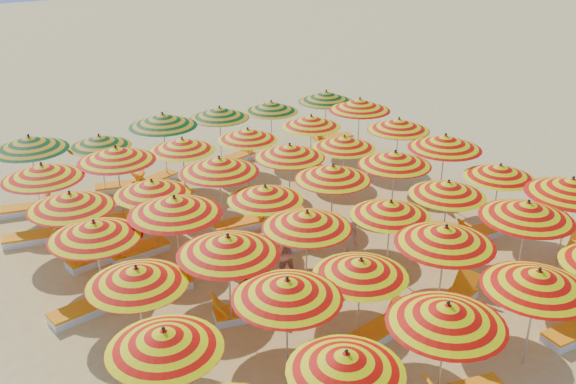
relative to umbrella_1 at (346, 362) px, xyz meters
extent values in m
plane|color=#E0B863|center=(3.51, 6.80, -1.97)|extent=(120.00, 120.00, 0.00)
cone|color=#DF6D00|center=(0.00, 0.00, 0.00)|extent=(2.60, 2.60, 0.40)
sphere|color=black|center=(0.00, 0.00, 0.23)|extent=(0.07, 0.07, 0.07)
cylinder|color=silver|center=(2.30, -0.11, -0.81)|extent=(0.04, 0.04, 2.31)
cone|color=#DF6D00|center=(2.30, -0.11, 0.19)|extent=(2.45, 2.45, 0.44)
sphere|color=black|center=(2.30, -0.11, 0.44)|extent=(0.08, 0.08, 0.08)
cylinder|color=silver|center=(4.77, -0.24, -0.81)|extent=(0.04, 0.04, 2.30)
cone|color=#DF6D00|center=(4.77, -0.24, 0.18)|extent=(2.59, 2.59, 0.44)
sphere|color=black|center=(4.77, -0.24, 0.43)|extent=(0.08, 0.08, 0.08)
cylinder|color=silver|center=(-2.42, 2.21, -0.88)|extent=(0.04, 0.04, 2.17)
cone|color=#DF6D00|center=(-2.42, 2.21, 0.06)|extent=(2.77, 2.77, 0.41)
sphere|color=black|center=(-2.42, 2.21, 0.30)|extent=(0.07, 0.07, 0.07)
cylinder|color=silver|center=(0.26, 2.28, -0.82)|extent=(0.04, 0.04, 2.29)
cone|color=#DF6D00|center=(0.26, 2.28, 0.17)|extent=(2.41, 2.41, 0.44)
sphere|color=black|center=(0.26, 2.28, 0.42)|extent=(0.08, 0.08, 0.08)
cylinder|color=silver|center=(2.20, 2.33, -0.91)|extent=(0.04, 0.04, 2.12)
cone|color=#DF6D00|center=(2.20, 2.33, 0.01)|extent=(2.52, 2.52, 0.40)
sphere|color=black|center=(2.20, 2.33, 0.24)|extent=(0.07, 0.07, 0.07)
cylinder|color=silver|center=(4.51, 2.12, -0.79)|extent=(0.04, 0.04, 2.35)
cone|color=#DF6D00|center=(4.51, 2.12, 0.23)|extent=(2.67, 2.67, 0.45)
sphere|color=black|center=(4.51, 2.12, 0.49)|extent=(0.08, 0.08, 0.08)
cylinder|color=silver|center=(7.21, 1.97, -0.79)|extent=(0.04, 0.04, 2.36)
cone|color=#DF6D00|center=(7.21, 1.97, 0.24)|extent=(2.64, 2.64, 0.45)
sphere|color=black|center=(7.21, 1.97, 0.49)|extent=(0.08, 0.08, 0.08)
cylinder|color=silver|center=(9.32, 2.21, -0.75)|extent=(0.05, 0.05, 2.43)
cone|color=#DF6D00|center=(9.32, 2.21, 0.30)|extent=(3.22, 3.22, 0.46)
sphere|color=black|center=(9.32, 2.21, 0.57)|extent=(0.08, 0.08, 0.08)
cylinder|color=silver|center=(-2.06, 4.53, -0.87)|extent=(0.04, 0.04, 2.19)
cone|color=#DF6D00|center=(-2.06, 4.53, 0.08)|extent=(2.52, 2.52, 0.42)
sphere|color=black|center=(-2.06, 4.53, 0.32)|extent=(0.07, 0.07, 0.07)
cylinder|color=silver|center=(0.05, 4.42, -0.78)|extent=(0.05, 0.05, 2.36)
cone|color=#DF6D00|center=(0.05, 4.42, 0.24)|extent=(2.43, 2.43, 0.45)
sphere|color=black|center=(0.05, 4.42, 0.50)|extent=(0.08, 0.08, 0.08)
cylinder|color=silver|center=(2.38, 4.67, -0.84)|extent=(0.04, 0.04, 2.26)
cone|color=#DF6D00|center=(2.38, 4.67, 0.14)|extent=(2.98, 2.98, 0.43)
sphere|color=black|center=(2.38, 4.67, 0.39)|extent=(0.08, 0.08, 0.08)
cylinder|color=silver|center=(4.74, 4.27, -0.91)|extent=(0.04, 0.04, 2.11)
cone|color=#DF6D00|center=(4.74, 4.27, 0.00)|extent=(2.55, 2.55, 0.40)
sphere|color=black|center=(4.74, 4.27, 0.23)|extent=(0.07, 0.07, 0.07)
cylinder|color=silver|center=(6.88, 4.33, -0.89)|extent=(0.04, 0.04, 2.15)
cone|color=#DF6D00|center=(6.88, 4.33, 0.04)|extent=(2.72, 2.72, 0.41)
sphere|color=black|center=(6.88, 4.33, 0.28)|extent=(0.07, 0.07, 0.07)
cylinder|color=silver|center=(9.20, 4.49, -0.92)|extent=(0.04, 0.04, 2.10)
cone|color=#DF6D00|center=(9.20, 4.49, -0.01)|extent=(2.52, 2.52, 0.40)
sphere|color=black|center=(9.20, 4.49, 0.22)|extent=(0.07, 0.07, 0.07)
cylinder|color=silver|center=(-2.19, 6.98, -0.84)|extent=(0.04, 0.04, 2.26)
cone|color=#DF6D00|center=(-2.19, 6.98, 0.14)|extent=(2.64, 2.64, 0.43)
sphere|color=black|center=(-2.19, 6.98, 0.39)|extent=(0.08, 0.08, 0.08)
cylinder|color=silver|center=(-0.15, 6.91, -0.76)|extent=(0.05, 0.05, 2.41)
cone|color=#DF6D00|center=(-0.15, 6.91, 0.29)|extent=(3.20, 3.20, 0.46)
sphere|color=black|center=(-0.15, 6.91, 0.55)|extent=(0.08, 0.08, 0.08)
cylinder|color=silver|center=(2.51, 6.90, -0.91)|extent=(0.04, 0.04, 2.10)
cone|color=#DF6D00|center=(2.51, 6.90, 0.00)|extent=(2.32, 2.32, 0.40)
sphere|color=black|center=(2.51, 6.90, 0.23)|extent=(0.07, 0.07, 0.07)
cylinder|color=silver|center=(4.75, 6.82, -0.84)|extent=(0.04, 0.04, 2.25)
cone|color=#DF6D00|center=(4.75, 6.82, 0.13)|extent=(2.94, 2.94, 0.43)
sphere|color=black|center=(4.75, 6.82, 0.38)|extent=(0.07, 0.07, 0.07)
cylinder|color=silver|center=(7.00, 6.68, -0.83)|extent=(0.04, 0.04, 2.26)
cone|color=#DF6D00|center=(7.00, 6.68, 0.15)|extent=(2.92, 2.92, 0.43)
sphere|color=black|center=(7.00, 6.68, 0.40)|extent=(0.08, 0.08, 0.08)
cylinder|color=silver|center=(9.15, 6.71, -0.77)|extent=(0.05, 0.05, 2.38)
cone|color=#DF6D00|center=(9.15, 6.71, 0.26)|extent=(2.89, 2.89, 0.45)
sphere|color=black|center=(9.15, 6.71, 0.52)|extent=(0.08, 0.08, 0.08)
cylinder|color=silver|center=(-2.21, 8.95, -0.83)|extent=(0.04, 0.04, 2.27)
cone|color=#DF6D00|center=(-2.21, 8.95, 0.15)|extent=(2.75, 2.75, 0.43)
sphere|color=black|center=(-2.21, 8.95, 0.40)|extent=(0.08, 0.08, 0.08)
cylinder|color=silver|center=(0.02, 8.89, -0.90)|extent=(0.04, 0.04, 2.13)
cone|color=#DF6D00|center=(0.02, 8.89, 0.02)|extent=(2.66, 2.66, 0.41)
sphere|color=black|center=(0.02, 8.89, 0.26)|extent=(0.07, 0.07, 0.07)
cylinder|color=silver|center=(2.14, 8.90, -0.79)|extent=(0.04, 0.04, 2.36)
cone|color=#DF6D00|center=(2.14, 8.90, 0.24)|extent=(2.98, 2.98, 0.45)
sphere|color=black|center=(2.14, 8.90, 0.50)|extent=(0.08, 0.08, 0.08)
cylinder|color=silver|center=(4.66, 8.99, -0.84)|extent=(0.04, 0.04, 2.26)
cone|color=#DF6D00|center=(4.66, 8.99, 0.14)|extent=(2.36, 2.36, 0.43)
sphere|color=black|center=(4.66, 8.99, 0.39)|extent=(0.08, 0.08, 0.08)
cylinder|color=silver|center=(6.86, 9.03, -0.91)|extent=(0.04, 0.04, 2.11)
cone|color=#DF6D00|center=(6.86, 9.03, 0.00)|extent=(2.45, 2.45, 0.40)
sphere|color=black|center=(6.86, 9.03, 0.24)|extent=(0.07, 0.07, 0.07)
cylinder|color=silver|center=(9.44, 9.23, -0.85)|extent=(0.04, 0.04, 2.22)
cone|color=#DF6D00|center=(9.44, 9.23, 0.11)|extent=(2.61, 2.61, 0.42)
sphere|color=black|center=(9.44, 9.23, 0.35)|extent=(0.07, 0.07, 0.07)
cylinder|color=silver|center=(-2.36, 11.27, -0.80)|extent=(0.04, 0.04, 2.33)
cone|color=#DF6D00|center=(-2.36, 11.27, 0.21)|extent=(3.07, 3.07, 0.44)
sphere|color=black|center=(-2.36, 11.27, 0.47)|extent=(0.08, 0.08, 0.08)
cylinder|color=silver|center=(-0.14, 11.35, -0.77)|extent=(0.05, 0.05, 2.39)
cone|color=#DF6D00|center=(-0.14, 11.35, 0.27)|extent=(2.94, 2.94, 0.46)
sphere|color=black|center=(-0.14, 11.35, 0.53)|extent=(0.08, 0.08, 0.08)
cylinder|color=silver|center=(2.16, 11.61, -0.88)|extent=(0.04, 0.04, 2.16)
cone|color=#DF6D00|center=(2.16, 11.61, 0.05)|extent=(2.62, 2.62, 0.41)
sphere|color=black|center=(2.16, 11.61, 0.29)|extent=(0.07, 0.07, 0.07)
cylinder|color=silver|center=(4.56, 11.50, -0.92)|extent=(0.04, 0.04, 2.10)
cone|color=#DF6D00|center=(4.56, 11.50, -0.01)|extent=(2.57, 2.57, 0.40)
sphere|color=black|center=(4.56, 11.50, 0.22)|extent=(0.07, 0.07, 0.07)
cylinder|color=silver|center=(7.14, 11.37, -0.88)|extent=(0.04, 0.04, 2.17)
cone|color=#DF6D00|center=(7.14, 11.37, 0.06)|extent=(2.18, 2.18, 0.41)
sphere|color=black|center=(7.14, 11.37, 0.29)|extent=(0.07, 0.07, 0.07)
cylinder|color=silver|center=(9.53, 11.57, -0.78)|extent=(0.05, 0.05, 2.38)
cone|color=#DF6D00|center=(9.53, 11.57, 0.26)|extent=(2.57, 2.57, 0.45)
sphere|color=black|center=(9.53, 11.57, 0.52)|extent=(0.08, 0.08, 0.08)
cylinder|color=silver|center=(-2.15, 13.77, -0.76)|extent=(0.05, 0.05, 2.42)
cone|color=#645505|center=(-2.15, 13.77, 0.29)|extent=(3.20, 3.20, 0.46)
sphere|color=black|center=(-2.15, 13.77, 0.55)|extent=(0.08, 0.08, 0.08)
cylinder|color=silver|center=(0.01, 13.55, -0.91)|extent=(0.04, 0.04, 2.12)
cone|color=#645505|center=(0.01, 13.55, 0.01)|extent=(2.70, 2.70, 0.40)
sphere|color=black|center=(0.01, 13.55, 0.24)|extent=(0.07, 0.07, 0.07)
cylinder|color=silver|center=(2.38, 13.72, -0.75)|extent=(0.05, 0.05, 2.42)
cone|color=#645505|center=(2.38, 13.72, 0.29)|extent=(3.07, 3.07, 0.46)
sphere|color=black|center=(2.38, 13.72, 0.56)|extent=(0.08, 0.08, 0.08)
cylinder|color=silver|center=(4.74, 13.97, -0.85)|extent=(0.04, 0.04, 2.23)
cone|color=#645505|center=(4.74, 13.97, 0.11)|extent=(2.80, 2.80, 0.42)
sphere|color=black|center=(4.74, 13.97, 0.36)|extent=(0.07, 0.07, 0.07)
cylinder|color=silver|center=(6.92, 13.81, -0.89)|extent=(0.04, 0.04, 2.15)
cone|color=#645505|center=(6.92, 13.81, 0.04)|extent=(2.71, 2.71, 0.41)
sphere|color=black|center=(6.92, 13.81, 0.27)|extent=(0.07, 0.07, 0.07)
cylinder|color=silver|center=(9.37, 13.54, -0.84)|extent=(0.04, 0.04, 2.26)
cone|color=#645505|center=(9.37, 13.54, 0.14)|extent=(2.70, 2.70, 0.43)
sphere|color=black|center=(9.37, 13.54, 0.39)|extent=(0.08, 0.08, 0.08)
cube|color=white|center=(6.55, -0.27, -1.87)|extent=(1.74, 0.71, 0.20)
cube|color=orange|center=(6.55, -0.27, -1.74)|extent=(1.74, 0.71, 0.06)
cube|color=white|center=(2.75, 2.22, -1.87)|extent=(1.76, 0.81, 0.20)
cube|color=orange|center=(2.75, 2.22, -1.74)|extent=(1.76, 0.81, 0.06)
cube|color=orange|center=(3.44, 2.32, -1.52)|extent=(0.44, 0.63, 0.48)
cube|color=white|center=(5.06, 2.16, -1.87)|extent=(1.79, 1.01, 0.20)
cube|color=orange|center=(5.06, 2.16, -1.74)|extent=(1.79, 1.01, 0.06)
cube|color=orange|center=(5.74, 2.35, -1.52)|extent=(0.50, 0.66, 0.48)
cube|color=white|center=(9.87, 2.03, -1.87)|extent=(1.79, 1.24, 0.20)
cube|color=white|center=(0.60, 4.54, -1.87)|extent=(1.79, 1.02, 0.20)
cube|color=orange|center=(0.60, 4.54, -1.74)|extent=(1.79, 1.02, 0.06)
cube|color=orange|center=(-0.07, 4.73, -1.52)|extent=(0.51, 0.66, 0.48)
cube|color=white|center=(1.83, 4.76, -1.87)|extent=(1.80, 1.06, 0.20)
cube|color=orange|center=(1.83, 4.76, -1.74)|extent=(1.80, 1.06, 0.06)
cube|color=orange|center=(1.16, 4.56, -1.52)|extent=(0.52, 0.66, 0.48)
cube|color=white|center=(7.43, 4.36, -1.87)|extent=(1.80, 1.06, 0.20)
cube|color=orange|center=(7.43, 4.36, -1.74)|extent=(1.80, 1.06, 0.06)
cube|color=orange|center=(6.77, 4.57, -1.52)|extent=(0.52, 0.66, 0.48)
cube|color=white|center=(8.65, 4.34, -1.87)|extent=(1.73, 0.68, 0.20)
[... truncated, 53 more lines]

